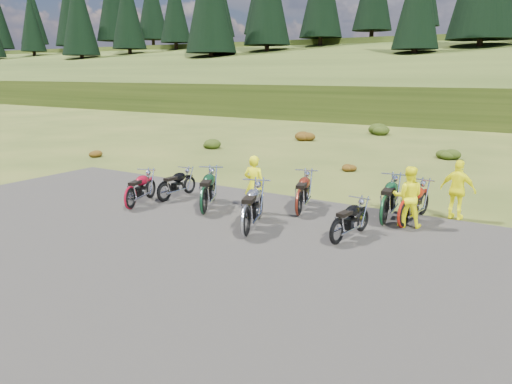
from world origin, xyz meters
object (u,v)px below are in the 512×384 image
Objects in this scene: motorcycle_7 at (383,226)px; person_middle at (254,185)px; motorcycle_0 at (165,203)px; motorcycle_3 at (246,238)px.

motorcycle_7 is 3.77m from person_middle.
motorcycle_7 reaches higher than motorcycle_0.
motorcycle_0 is 6.78m from motorcycle_7.
motorcycle_7 is at bearing -62.68° from motorcycle_3.
motorcycle_3 is 1.02× the size of motorcycle_7.
motorcycle_3 is 2.39m from person_middle.
person_middle reaches higher than motorcycle_7.
person_middle is (-1.01, 2.00, 0.85)m from motorcycle_3.
motorcycle_3 is (4.10, -1.55, 0.00)m from motorcycle_0.
person_middle reaches higher than motorcycle_3.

